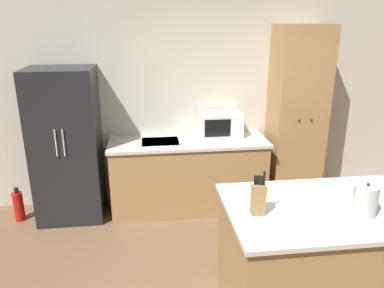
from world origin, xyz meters
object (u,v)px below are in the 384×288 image
object	(u,v)px
spice_bottle_tall_dark	(366,195)
microwave	(220,124)
knife_block	(258,198)
fire_extinguisher	(19,206)
pantry_cabinet	(296,118)
kettle	(366,200)
spice_bottle_short_red	(358,192)
spice_bottle_pale_salt	(372,193)
spice_bottle_green_herb	(373,198)
refrigerator	(67,146)

from	to	relation	value
spice_bottle_tall_dark	microwave	bearing A→B (deg)	111.27
knife_block	fire_extinguisher	bearing A→B (deg)	141.60
knife_block	spice_bottle_tall_dark	size ratio (longest dim) A/B	2.73
knife_block	pantry_cabinet	bearing A→B (deg)	61.36
spice_bottle_tall_dark	fire_extinguisher	xyz separation A→B (m)	(-3.22, 1.76, -0.81)
pantry_cabinet	kettle	world-z (taller)	pantry_cabinet
pantry_cabinet	kettle	bearing A→B (deg)	-98.51
spice_bottle_tall_dark	spice_bottle_short_red	xyz separation A→B (m)	(-0.02, 0.07, -0.01)
knife_block	spice_bottle_pale_salt	size ratio (longest dim) A/B	3.47
microwave	fire_extinguisher	distance (m)	2.61
kettle	fire_extinguisher	size ratio (longest dim) A/B	0.61
microwave	pantry_cabinet	bearing A→B (deg)	-4.27
knife_block	spice_bottle_green_herb	xyz separation A→B (m)	(0.90, 0.00, -0.05)
knife_block	spice_bottle_green_herb	world-z (taller)	knife_block
refrigerator	knife_block	size ratio (longest dim) A/B	5.26
refrigerator	spice_bottle_pale_salt	size ratio (longest dim) A/B	18.27
pantry_cabinet	spice_bottle_tall_dark	distance (m)	1.90
spice_bottle_green_herb	fire_extinguisher	size ratio (longest dim) A/B	0.37
microwave	kettle	distance (m)	2.24
knife_block	spice_bottle_tall_dark	xyz separation A→B (m)	(0.89, 0.08, -0.07)
spice_bottle_green_herb	kettle	distance (m)	0.18
knife_block	spice_bottle_pale_salt	world-z (taller)	knife_block
refrigerator	kettle	distance (m)	3.20
knife_block	spice_bottle_tall_dark	distance (m)	0.89
pantry_cabinet	fire_extinguisher	xyz separation A→B (m)	(-3.40, -0.13, -0.94)
knife_block	fire_extinguisher	distance (m)	3.10
refrigerator	pantry_cabinet	size ratio (longest dim) A/B	0.80
pantry_cabinet	kettle	size ratio (longest dim) A/B	8.80
pantry_cabinet	fire_extinguisher	bearing A→B (deg)	-177.89
pantry_cabinet	spice_bottle_tall_dark	size ratio (longest dim) A/B	18.01
spice_bottle_short_red	knife_block	bearing A→B (deg)	-169.82
spice_bottle_tall_dark	kettle	size ratio (longest dim) A/B	0.49
spice_bottle_short_red	kettle	distance (m)	0.29
spice_bottle_pale_salt	refrigerator	bearing A→B (deg)	146.41
spice_bottle_green_herb	spice_bottle_pale_salt	size ratio (longest dim) A/B	1.60
microwave	spice_bottle_short_red	world-z (taller)	microwave
fire_extinguisher	spice_bottle_pale_salt	bearing A→B (deg)	-27.45
spice_bottle_green_herb	spice_bottle_pale_salt	bearing A→B (deg)	60.58
pantry_cabinet	spice_bottle_pale_salt	bearing A→B (deg)	-93.29
microwave	spice_bottle_green_herb	size ratio (longest dim) A/B	3.32
refrigerator	microwave	xyz separation A→B (m)	(1.83, 0.13, 0.16)
microwave	fire_extinguisher	xyz separation A→B (m)	(-2.45, -0.20, -0.87)
spice_bottle_pale_salt	spice_bottle_tall_dark	bearing A→B (deg)	-149.05
kettle	refrigerator	bearing A→B (deg)	140.81
microwave	spice_bottle_short_red	bearing A→B (deg)	-68.48
refrigerator	fire_extinguisher	bearing A→B (deg)	-174.01
kettle	microwave	bearing A→B (deg)	106.62
spice_bottle_tall_dark	spice_bottle_pale_salt	world-z (taller)	spice_bottle_tall_dark
knife_block	spice_bottle_green_herb	size ratio (longest dim) A/B	2.17
spice_bottle_green_herb	fire_extinguisher	distance (m)	3.81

